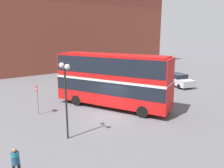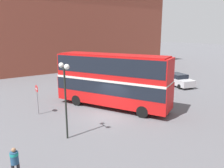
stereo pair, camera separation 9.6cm
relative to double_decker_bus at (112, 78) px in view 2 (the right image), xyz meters
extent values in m
plane|color=#5B5B60|center=(1.63, -1.72, -2.83)|extent=(240.00, 240.00, 0.00)
cube|color=brown|center=(-24.73, 8.52, 4.42)|extent=(9.43, 39.55, 14.50)
cube|color=red|center=(0.00, 0.00, -1.26)|extent=(10.79, 7.11, 2.28)
cube|color=red|center=(0.00, 0.00, 0.96)|extent=(10.61, 6.97, 2.14)
cube|color=black|center=(0.00, 0.00, -0.74)|extent=(10.70, 7.08, 1.13)
cube|color=black|center=(0.00, 0.00, 1.22)|extent=(10.48, 6.92, 1.46)
cube|color=silver|center=(0.00, 0.00, -0.09)|extent=(10.70, 7.08, 0.20)
cube|color=#A91111|center=(0.00, 0.00, 2.08)|extent=(10.09, 6.59, 0.10)
cylinder|color=black|center=(2.58, 2.56, -2.32)|extent=(1.04, 0.72, 1.01)
cylinder|color=black|center=(3.60, 0.52, -2.32)|extent=(1.04, 0.72, 1.01)
cylinder|color=black|center=(-3.40, -0.43, -2.32)|extent=(1.04, 0.72, 1.01)
cylinder|color=black|center=(-2.38, -2.47, -2.32)|extent=(1.04, 0.72, 1.01)
cylinder|color=navy|center=(5.76, -9.74, -1.76)|extent=(0.38, 0.38, 0.61)
cylinder|color=teal|center=(5.76, -9.74, -1.56)|extent=(0.40, 0.40, 0.13)
sphere|color=#936B4C|center=(5.76, -9.74, -1.34)|extent=(0.21, 0.21, 0.21)
cube|color=slate|center=(-9.69, 4.22, -2.22)|extent=(4.56, 2.07, 0.67)
cube|color=black|center=(-9.87, 4.21, -1.64)|extent=(2.41, 1.77, 0.49)
cylinder|color=black|center=(-8.36, 5.12, -2.51)|extent=(0.66, 0.26, 0.65)
cylinder|color=black|center=(-8.27, 3.47, -2.51)|extent=(0.66, 0.26, 0.65)
cylinder|color=black|center=(-11.12, 4.96, -2.51)|extent=(0.66, 0.26, 0.65)
cylinder|color=black|center=(-11.03, 3.32, -2.51)|extent=(0.66, 0.26, 0.65)
cube|color=silver|center=(-1.85, 11.95, -2.16)|extent=(4.94, 2.92, 0.82)
cube|color=black|center=(-2.03, 11.99, -1.48)|extent=(2.74, 2.20, 0.53)
cylinder|color=black|center=(-0.25, 12.42, -2.52)|extent=(0.65, 0.36, 0.61)
cylinder|color=black|center=(-0.66, 10.79, -2.52)|extent=(0.65, 0.36, 0.61)
cylinder|color=black|center=(-3.04, 13.11, -2.52)|extent=(0.65, 0.36, 0.61)
cylinder|color=black|center=(-3.44, 11.47, -2.52)|extent=(0.65, 0.36, 0.61)
cylinder|color=black|center=(3.39, -6.03, -0.47)|extent=(0.12, 0.12, 4.73)
cylinder|color=black|center=(3.39, -6.03, 1.84)|extent=(0.84, 0.06, 0.06)
sphere|color=white|center=(2.97, -6.03, 2.01)|extent=(0.33, 0.33, 0.33)
sphere|color=white|center=(3.81, -6.03, 2.01)|extent=(0.33, 0.33, 0.33)
cylinder|color=gray|center=(-2.11, -6.25, -1.55)|extent=(0.08, 0.08, 2.56)
cylinder|color=red|center=(-2.11, -6.25, -0.56)|extent=(0.64, 0.03, 0.64)
cube|color=white|center=(-2.11, -6.25, -0.56)|extent=(0.45, 0.04, 0.11)
camera|label=1|loc=(15.88, -11.39, 3.99)|focal=35.00mm
camera|label=2|loc=(15.94, -11.32, 3.99)|focal=35.00mm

